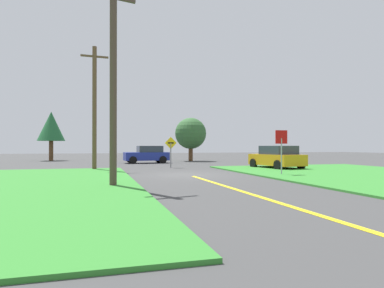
{
  "coord_description": "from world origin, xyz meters",
  "views": [
    {
      "loc": [
        -4.96,
        -18.36,
        1.6
      ],
      "look_at": [
        1.11,
        3.18,
        1.74
      ],
      "focal_mm": 32.02,
      "sensor_mm": 36.0,
      "label": 1
    }
  ],
  "objects_px": {
    "utility_pole_near": "(113,80)",
    "utility_pole_mid": "(94,106)",
    "direction_sign": "(171,149)",
    "pine_tree_center": "(191,134)",
    "oak_tree_left": "(51,127)",
    "car_on_crossroad": "(277,157)",
    "car_approaching_junction": "(147,155)",
    "stop_sign": "(281,144)"
  },
  "relations": [
    {
      "from": "utility_pole_near",
      "to": "pine_tree_center",
      "type": "bearing_deg",
      "value": 66.98
    },
    {
      "from": "car_on_crossroad",
      "to": "oak_tree_left",
      "type": "bearing_deg",
      "value": 33.11
    },
    {
      "from": "car_approaching_junction",
      "to": "direction_sign",
      "type": "bearing_deg",
      "value": 92.29
    },
    {
      "from": "direction_sign",
      "to": "car_on_crossroad",
      "type": "bearing_deg",
      "value": -25.28
    },
    {
      "from": "direction_sign",
      "to": "pine_tree_center",
      "type": "xyz_separation_m",
      "value": [
        4.39,
        10.31,
        1.52
      ]
    },
    {
      "from": "utility_pole_mid",
      "to": "direction_sign",
      "type": "bearing_deg",
      "value": 11.58
    },
    {
      "from": "oak_tree_left",
      "to": "pine_tree_center",
      "type": "height_order",
      "value": "oak_tree_left"
    },
    {
      "from": "stop_sign",
      "to": "pine_tree_center",
      "type": "distance_m",
      "value": 18.59
    },
    {
      "from": "stop_sign",
      "to": "car_approaching_junction",
      "type": "distance_m",
      "value": 16.37
    },
    {
      "from": "utility_pole_near",
      "to": "oak_tree_left",
      "type": "bearing_deg",
      "value": 101.43
    },
    {
      "from": "utility_pole_mid",
      "to": "car_approaching_junction",
      "type": "bearing_deg",
      "value": 60.55
    },
    {
      "from": "utility_pole_near",
      "to": "utility_pole_mid",
      "type": "bearing_deg",
      "value": 94.25
    },
    {
      "from": "stop_sign",
      "to": "car_approaching_junction",
      "type": "bearing_deg",
      "value": -75.07
    },
    {
      "from": "stop_sign",
      "to": "oak_tree_left",
      "type": "height_order",
      "value": "oak_tree_left"
    },
    {
      "from": "utility_pole_mid",
      "to": "direction_sign",
      "type": "xyz_separation_m",
      "value": [
        5.44,
        1.12,
        -2.84
      ]
    },
    {
      "from": "pine_tree_center",
      "to": "direction_sign",
      "type": "bearing_deg",
      "value": -113.08
    },
    {
      "from": "stop_sign",
      "to": "utility_pole_mid",
      "type": "height_order",
      "value": "utility_pole_mid"
    },
    {
      "from": "car_approaching_junction",
      "to": "utility_pole_near",
      "type": "xyz_separation_m",
      "value": [
        -4.01,
        -18.39,
        3.38
      ]
    },
    {
      "from": "oak_tree_left",
      "to": "pine_tree_center",
      "type": "xyz_separation_m",
      "value": [
        14.46,
        -5.13,
        -0.8
      ]
    },
    {
      "from": "car_on_crossroad",
      "to": "stop_sign",
      "type": "bearing_deg",
      "value": 143.59
    },
    {
      "from": "car_approaching_junction",
      "to": "oak_tree_left",
      "type": "height_order",
      "value": "oak_tree_left"
    },
    {
      "from": "stop_sign",
      "to": "car_on_crossroad",
      "type": "relative_size",
      "value": 0.57
    },
    {
      "from": "oak_tree_left",
      "to": "pine_tree_center",
      "type": "distance_m",
      "value": 15.36
    },
    {
      "from": "car_on_crossroad",
      "to": "utility_pole_mid",
      "type": "height_order",
      "value": "utility_pole_mid"
    },
    {
      "from": "car_on_crossroad",
      "to": "utility_pole_mid",
      "type": "bearing_deg",
      "value": 70.97
    },
    {
      "from": "car_on_crossroad",
      "to": "direction_sign",
      "type": "xyz_separation_m",
      "value": [
        -6.93,
        3.27,
        0.61
      ]
    },
    {
      "from": "car_approaching_junction",
      "to": "pine_tree_center",
      "type": "xyz_separation_m",
      "value": [
        5.09,
        3.01,
        2.13
      ]
    },
    {
      "from": "utility_pole_mid",
      "to": "oak_tree_left",
      "type": "height_order",
      "value": "utility_pole_mid"
    },
    {
      "from": "oak_tree_left",
      "to": "pine_tree_center",
      "type": "relative_size",
      "value": 1.17
    },
    {
      "from": "utility_pole_near",
      "to": "oak_tree_left",
      "type": "xyz_separation_m",
      "value": [
        -5.37,
        26.53,
        -0.45
      ]
    },
    {
      "from": "stop_sign",
      "to": "utility_pole_mid",
      "type": "relative_size",
      "value": 0.3
    },
    {
      "from": "pine_tree_center",
      "to": "car_approaching_junction",
      "type": "bearing_deg",
      "value": -149.38
    },
    {
      "from": "car_approaching_junction",
      "to": "direction_sign",
      "type": "distance_m",
      "value": 7.35
    },
    {
      "from": "stop_sign",
      "to": "pine_tree_center",
      "type": "bearing_deg",
      "value": -93.19
    },
    {
      "from": "car_on_crossroad",
      "to": "car_approaching_junction",
      "type": "height_order",
      "value": "same"
    },
    {
      "from": "car_approaching_junction",
      "to": "pine_tree_center",
      "type": "height_order",
      "value": "pine_tree_center"
    },
    {
      "from": "car_on_crossroad",
      "to": "car_approaching_junction",
      "type": "distance_m",
      "value": 13.03
    },
    {
      "from": "utility_pole_near",
      "to": "utility_pole_mid",
      "type": "height_order",
      "value": "utility_pole_mid"
    },
    {
      "from": "pine_tree_center",
      "to": "stop_sign",
      "type": "bearing_deg",
      "value": -90.08
    },
    {
      "from": "direction_sign",
      "to": "pine_tree_center",
      "type": "height_order",
      "value": "pine_tree_center"
    },
    {
      "from": "direction_sign",
      "to": "car_approaching_junction",
      "type": "bearing_deg",
      "value": 95.42
    },
    {
      "from": "car_approaching_junction",
      "to": "utility_pole_mid",
      "type": "xyz_separation_m",
      "value": [
        -4.75,
        -8.41,
        3.45
      ]
    }
  ]
}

